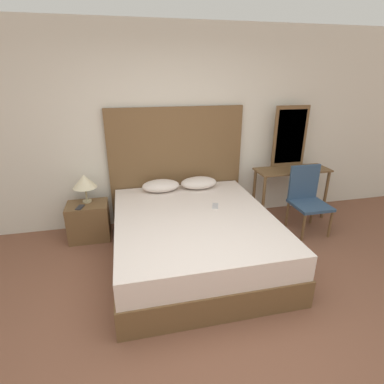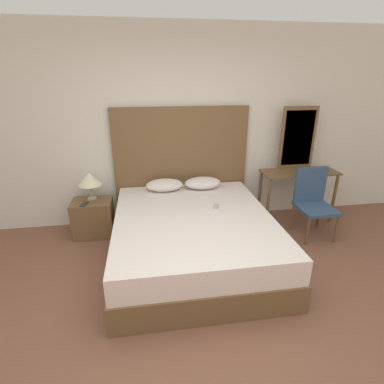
# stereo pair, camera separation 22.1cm
# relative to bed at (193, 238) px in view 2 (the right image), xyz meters

# --- Properties ---
(ground_plane) EXTENTS (16.00, 16.00, 0.00)m
(ground_plane) POSITION_rel_bed_xyz_m (-0.11, -1.17, -0.28)
(ground_plane) COLOR brown
(wall_back) EXTENTS (10.00, 0.06, 2.70)m
(wall_back) POSITION_rel_bed_xyz_m (-0.11, 1.16, 1.07)
(wall_back) COLOR silver
(wall_back) RESTS_ON ground_plane
(bed) EXTENTS (1.80, 2.11, 0.57)m
(bed) POSITION_rel_bed_xyz_m (0.00, 0.00, 0.00)
(bed) COLOR brown
(bed) RESTS_ON ground_plane
(headboard) EXTENTS (1.89, 0.05, 1.66)m
(headboard) POSITION_rel_bed_xyz_m (0.00, 1.08, 0.55)
(headboard) COLOR brown
(headboard) RESTS_ON ground_plane
(pillow_left) EXTENTS (0.51, 0.32, 0.16)m
(pillow_left) POSITION_rel_bed_xyz_m (-0.27, 0.85, 0.36)
(pillow_left) COLOR silver
(pillow_left) RESTS_ON bed
(pillow_right) EXTENTS (0.51, 0.32, 0.16)m
(pillow_right) POSITION_rel_bed_xyz_m (0.27, 0.85, 0.36)
(pillow_right) COLOR silver
(pillow_right) RESTS_ON bed
(phone_on_bed) EXTENTS (0.12, 0.16, 0.01)m
(phone_on_bed) POSITION_rel_bed_xyz_m (0.31, 0.20, 0.29)
(phone_on_bed) COLOR #B7B7BC
(phone_on_bed) RESTS_ON bed
(nightstand) EXTENTS (0.52, 0.39, 0.50)m
(nightstand) POSITION_rel_bed_xyz_m (-1.25, 0.78, -0.03)
(nightstand) COLOR brown
(nightstand) RESTS_ON ground_plane
(table_lamp) EXTENTS (0.31, 0.31, 0.38)m
(table_lamp) POSITION_rel_bed_xyz_m (-1.25, 0.86, 0.50)
(table_lamp) COLOR tan
(table_lamp) RESTS_ON nightstand
(phone_on_nightstand) EXTENTS (0.11, 0.16, 0.01)m
(phone_on_nightstand) POSITION_rel_bed_xyz_m (-1.32, 0.69, 0.22)
(phone_on_nightstand) COLOR #232328
(phone_on_nightstand) RESTS_ON nightstand
(vanity_desk) EXTENTS (1.09, 0.40, 0.77)m
(vanity_desk) POSITION_rel_bed_xyz_m (1.67, 0.78, 0.34)
(vanity_desk) COLOR brown
(vanity_desk) RESTS_ON ground_plane
(vanity_mirror) EXTENTS (0.52, 0.03, 0.89)m
(vanity_mirror) POSITION_rel_bed_xyz_m (1.67, 0.96, 0.93)
(vanity_mirror) COLOR brown
(vanity_mirror) RESTS_ON vanity_desk
(chair) EXTENTS (0.46, 0.48, 0.91)m
(chair) POSITION_rel_bed_xyz_m (1.70, 0.38, 0.22)
(chair) COLOR #334C6B
(chair) RESTS_ON ground_plane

